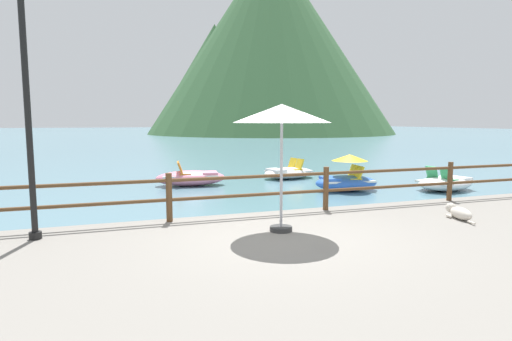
# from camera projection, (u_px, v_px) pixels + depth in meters

# --- Properties ---
(ground_plane) EXTENTS (200.00, 200.00, 0.00)m
(ground_plane) POSITION_uv_depth(u_px,v_px,m) (138.00, 143.00, 45.01)
(ground_plane) COLOR slate
(promenade_dock) EXTENTS (28.00, 8.00, 0.40)m
(promenade_dock) POSITION_uv_depth(u_px,v_px,m) (346.00, 294.00, 5.32)
(promenade_dock) COLOR gray
(promenade_dock) RESTS_ON ground
(dock_railing) EXTENTS (23.92, 0.12, 0.95)m
(dock_railing) POSITION_uv_depth(u_px,v_px,m) (252.00, 188.00, 8.76)
(dock_railing) COLOR brown
(dock_railing) RESTS_ON promenade_dock
(lamp_post) EXTENTS (0.28, 0.28, 4.49)m
(lamp_post) POSITION_uv_depth(u_px,v_px,m) (25.00, 75.00, 6.74)
(lamp_post) COLOR black
(lamp_post) RESTS_ON promenade_dock
(beach_umbrella) EXTENTS (1.70, 1.70, 2.24)m
(beach_umbrella) POSITION_uv_depth(u_px,v_px,m) (282.00, 115.00, 7.33)
(beach_umbrella) COLOR #B2B2B7
(beach_umbrella) RESTS_ON promenade_dock
(dog_resting) EXTENTS (0.45, 1.05, 0.26)m
(dog_resting) POSITION_uv_depth(u_px,v_px,m) (459.00, 213.00, 8.51)
(dog_resting) COLOR beige
(dog_resting) RESTS_ON promenade_dock
(pedal_boat_1) EXTENTS (2.63, 1.45, 0.88)m
(pedal_boat_1) POSITION_uv_depth(u_px,v_px,m) (191.00, 178.00, 15.39)
(pedal_boat_1) COLOR pink
(pedal_boat_1) RESTS_ON ground
(pedal_boat_2) EXTENTS (2.40, 1.64, 0.81)m
(pedal_boat_2) POSITION_uv_depth(u_px,v_px,m) (289.00, 173.00, 17.30)
(pedal_boat_2) COLOR white
(pedal_boat_2) RESTS_ON ground
(pedal_boat_3) EXTENTS (2.28, 1.53, 1.23)m
(pedal_boat_3) POSITION_uv_depth(u_px,v_px,m) (346.00, 178.00, 14.29)
(pedal_boat_3) COLOR blue
(pedal_boat_3) RESTS_ON ground
(pedal_boat_4) EXTENTS (2.35, 1.79, 0.82)m
(pedal_boat_4) POSITION_uv_depth(u_px,v_px,m) (445.00, 183.00, 14.38)
(pedal_boat_4) COLOR white
(pedal_boat_4) RESTS_ON ground
(cliff_headland) EXTENTS (43.47, 43.47, 33.00)m
(cliff_headland) POSITION_uv_depth(u_px,v_px,m) (262.00, 46.00, 75.63)
(cliff_headland) COLOR #386038
(cliff_headland) RESTS_ON ground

